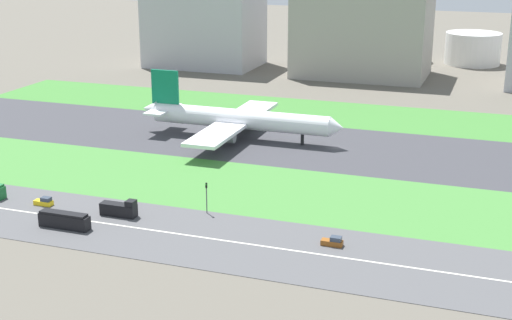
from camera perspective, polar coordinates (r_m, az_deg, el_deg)
ground_plane at (r=215.26m, az=6.21°, el=0.93°), size 800.00×800.00×0.00m
runway at (r=215.24m, az=6.21°, el=0.94°), size 280.00×46.00×0.10m
grass_median_north at (r=253.99m, az=8.35°, el=3.43°), size 280.00×36.00×0.10m
grass_median_south at (r=177.51m, az=3.14°, el=-2.63°), size 280.00×36.00×0.10m
highway at (r=149.27m, az=-0.34°, el=-6.63°), size 280.00×28.00×0.10m
highway_centerline at (r=149.24m, az=-0.34°, el=-6.61°), size 266.00×0.50×0.01m
airliner at (r=222.41m, az=-1.63°, el=3.23°), size 65.00×56.00×19.70m
bus_0 at (r=161.94m, az=-14.74°, el=-4.57°), size 11.60×2.50×3.50m
truck_0 at (r=165.91m, az=-10.61°, el=-3.79°), size 8.40×2.50×4.00m
car_0 at (r=176.48m, az=-16.22°, el=-3.15°), size 4.40×1.80×2.00m
car_1 at (r=149.29m, az=6.04°, el=-6.36°), size 4.40×1.80×2.00m
traffic_light at (r=164.10m, az=-3.89°, el=-2.78°), size 0.36×0.50×7.20m
terminal_building at (r=345.44m, az=-4.05°, el=11.05°), size 49.98×34.49×44.74m
hangar_building at (r=324.07m, az=8.34°, el=9.65°), size 56.25×38.39×35.41m
fuel_tank_west at (r=367.59m, az=11.24°, el=9.03°), size 21.05×21.05×17.71m
fuel_tank_centre at (r=364.61m, az=16.57°, el=8.35°), size 25.80×25.80×14.90m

